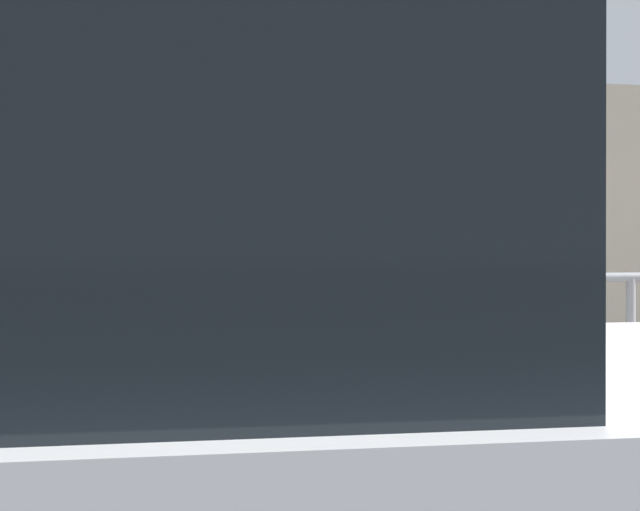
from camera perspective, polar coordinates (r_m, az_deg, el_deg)
The scene contains 4 objects.
parking_meter at distance 3.47m, azimuth -4.24°, elevation -3.28°, with size 0.16×0.17×1.47m.
pedestrian_at_meter at distance 3.82m, azimuth 5.78°, elevation -3.96°, with size 0.62×0.56×1.72m.
background_railing at distance 5.42m, azimuth -7.79°, elevation -4.66°, with size 24.06×0.06×1.13m.
backdrop_wall at distance 7.75m, azimuth -8.72°, elevation 0.61°, with size 32.00×0.50×2.86m, color #ADA38E.
Camera 1 is at (-0.29, -3.08, 1.39)m, focal length 51.63 mm.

